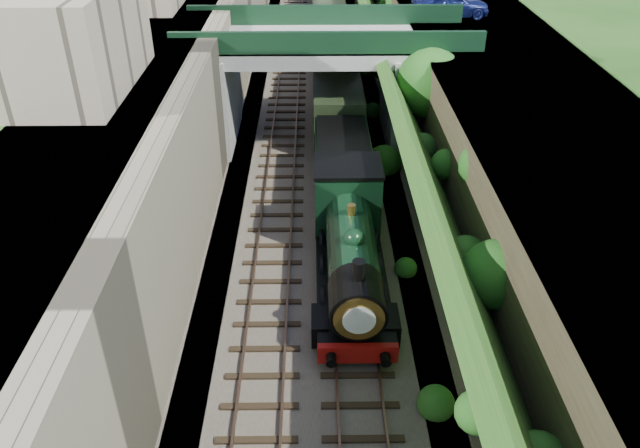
# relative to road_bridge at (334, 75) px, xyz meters

# --- Properties ---
(trackbed) EXTENTS (10.00, 90.00, 0.20)m
(trackbed) POSITION_rel_road_bridge_xyz_m (-0.94, -4.00, -3.98)
(trackbed) COLOR #473F38
(trackbed) RESTS_ON ground
(retaining_wall) EXTENTS (1.00, 90.00, 7.00)m
(retaining_wall) POSITION_rel_road_bridge_xyz_m (-6.44, -4.00, -0.58)
(retaining_wall) COLOR #756B56
(retaining_wall) RESTS_ON ground
(street_plateau_left) EXTENTS (6.00, 90.00, 7.00)m
(street_plateau_left) POSITION_rel_road_bridge_xyz_m (-9.94, -4.00, -0.58)
(street_plateau_left) COLOR #262628
(street_plateau_left) RESTS_ON ground
(street_plateau_right) EXTENTS (8.00, 90.00, 6.25)m
(street_plateau_right) POSITION_rel_road_bridge_xyz_m (8.56, -4.00, -0.95)
(street_plateau_right) COLOR #262628
(street_plateau_right) RESTS_ON ground
(embankment_slope) EXTENTS (4.67, 90.00, 6.46)m
(embankment_slope) POSITION_rel_road_bridge_xyz_m (4.12, -3.58, -1.21)
(embankment_slope) COLOR #1E4714
(embankment_slope) RESTS_ON ground
(track_left) EXTENTS (2.50, 90.00, 0.20)m
(track_left) POSITION_rel_road_bridge_xyz_m (-2.94, -4.00, -3.83)
(track_left) COLOR black
(track_left) RESTS_ON trackbed
(track_right) EXTENTS (2.50, 90.00, 0.20)m
(track_right) POSITION_rel_road_bridge_xyz_m (0.26, -4.00, -3.83)
(track_right) COLOR black
(track_right) RESTS_ON trackbed
(road_bridge) EXTENTS (16.00, 6.40, 7.25)m
(road_bridge) POSITION_rel_road_bridge_xyz_m (0.00, 0.00, 0.00)
(road_bridge) COLOR gray
(road_bridge) RESTS_ON ground
(building_near) EXTENTS (4.00, 8.00, 4.00)m
(building_near) POSITION_rel_road_bridge_xyz_m (-10.44, -10.00, 4.92)
(building_near) COLOR gray
(building_near) RESTS_ON street_plateau_left
(tree) EXTENTS (3.60, 3.80, 6.60)m
(tree) POSITION_rel_road_bridge_xyz_m (4.97, -3.46, 0.57)
(tree) COLOR black
(tree) RESTS_ON ground
(car_blue) EXTENTS (4.77, 2.31, 1.57)m
(car_blue) POSITION_rel_road_bridge_xyz_m (7.04, 4.01, 2.96)
(car_blue) COLOR navy
(car_blue) RESTS_ON street_plateau_right
(locomotive) EXTENTS (3.10, 10.22, 3.83)m
(locomotive) POSITION_rel_road_bridge_xyz_m (0.26, -14.14, -2.18)
(locomotive) COLOR black
(locomotive) RESTS_ON trackbed
(tender) EXTENTS (2.70, 6.00, 3.05)m
(tender) POSITION_rel_road_bridge_xyz_m (0.26, -6.78, -2.46)
(tender) COLOR black
(tender) RESTS_ON trackbed
(coach_front) EXTENTS (2.90, 18.00, 3.70)m
(coach_front) POSITION_rel_road_bridge_xyz_m (0.26, 5.82, -2.03)
(coach_front) COLOR black
(coach_front) RESTS_ON trackbed
(coach_middle) EXTENTS (2.90, 18.00, 3.70)m
(coach_middle) POSITION_rel_road_bridge_xyz_m (0.26, 24.62, -2.03)
(coach_middle) COLOR black
(coach_middle) RESTS_ON trackbed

